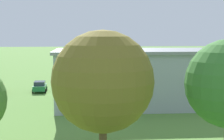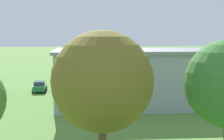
% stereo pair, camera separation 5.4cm
% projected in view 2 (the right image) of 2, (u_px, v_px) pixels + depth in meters
% --- Properties ---
extents(ground_plane, '(400.00, 400.00, 0.00)m').
position_uv_depth(ground_plane, '(136.00, 77.00, 72.67)').
color(ground_plane, '#568438').
extents(hangar, '(27.44, 13.21, 6.80)m').
position_uv_depth(hangar, '(163.00, 77.00, 44.33)').
color(hangar, '#99A3AD').
rests_on(hangar, ground_plane).
extents(biplane, '(8.39, 6.75, 4.14)m').
position_uv_depth(biplane, '(93.00, 64.00, 73.35)').
color(biplane, '#B21E1E').
extents(car_green, '(2.05, 3.96, 1.62)m').
position_uv_depth(car_green, '(40.00, 86.00, 53.53)').
color(car_green, '#1E6B38').
rests_on(car_green, ground_plane).
extents(person_walking_on_apron, '(0.46, 0.46, 1.67)m').
position_uv_depth(person_walking_on_apron, '(153.00, 81.00, 59.92)').
color(person_walking_on_apron, orange).
rests_on(person_walking_on_apron, ground_plane).
extents(person_beside_truck, '(0.45, 0.45, 1.64)m').
position_uv_depth(person_beside_truck, '(59.00, 87.00, 53.02)').
color(person_beside_truck, orange).
rests_on(person_beside_truck, ground_plane).
extents(person_crossing_taxiway, '(0.41, 0.41, 1.66)m').
position_uv_depth(person_crossing_taxiway, '(160.00, 81.00, 59.49)').
color(person_crossing_taxiway, orange).
rests_on(person_crossing_taxiway, ground_plane).
extents(person_near_hangar_door, '(0.52, 0.52, 1.64)m').
position_uv_depth(person_near_hangar_door, '(70.00, 81.00, 59.72)').
color(person_near_hangar_door, '#3F3F47').
rests_on(person_near_hangar_door, ground_plane).
extents(tree_by_windsock, '(6.98, 6.98, 8.95)m').
position_uv_depth(tree_by_windsock, '(102.00, 81.00, 23.91)').
color(tree_by_windsock, brown).
rests_on(tree_by_windsock, ground_plane).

